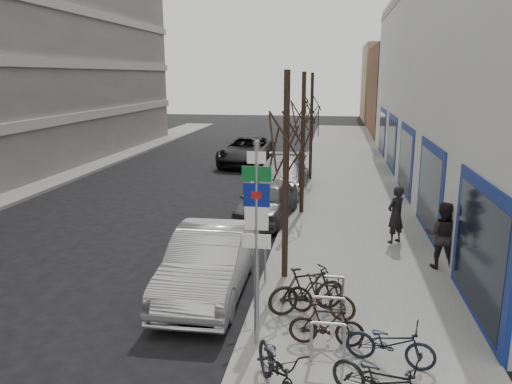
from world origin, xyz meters
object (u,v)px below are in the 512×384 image
(parked_car_front, at_px, (209,262))
(pedestrian_far, at_px, (442,235))
(tree_mid, at_px, (303,110))
(bike_mid_curb, at_px, (391,339))
(bike_far_inner, at_px, (321,296))
(bike_far_curb, at_px, (383,376))
(parked_car_mid, at_px, (267,201))
(highway_sign_pole, at_px, (257,233))
(lane_car, at_px, (247,151))
(bike_mid_inner, at_px, (307,289))
(pedestrian_near, at_px, (396,215))
(tree_near, at_px, (287,127))
(bike_near_left, at_px, (278,365))
(meter_back, at_px, (298,173))
(bike_near_right, at_px, (327,324))
(meter_mid, at_px, (286,202))
(meter_front, at_px, (265,254))
(tree_far, at_px, (312,101))
(bike_rack, at_px, (329,311))
(parked_car_back, at_px, (281,176))

(parked_car_front, relative_size, pedestrian_far, 2.63)
(tree_mid, bearing_deg, bike_mid_curb, -77.26)
(bike_far_inner, relative_size, pedestrian_far, 0.84)
(bike_far_curb, distance_m, parked_car_mid, 11.28)
(bike_far_curb, xyz_separation_m, pedestrian_far, (2.11, 6.40, 0.40))
(highway_sign_pole, distance_m, lane_car, 21.52)
(bike_mid_inner, bearing_deg, pedestrian_far, -72.56)
(pedestrian_far, bearing_deg, pedestrian_near, -47.98)
(highway_sign_pole, height_order, pedestrian_near, highway_sign_pole)
(parked_car_front, bearing_deg, tree_mid, 75.40)
(tree_near, height_order, bike_near_left, tree_near)
(highway_sign_pole, height_order, meter_back, highway_sign_pole)
(highway_sign_pole, distance_m, bike_near_right, 2.31)
(meter_mid, bearing_deg, bike_near_right, -79.07)
(bike_near_right, relative_size, bike_mid_curb, 0.92)
(bike_mid_inner, relative_size, lane_car, 0.30)
(bike_far_inner, height_order, pedestrian_near, pedestrian_near)
(bike_mid_curb, relative_size, pedestrian_far, 0.86)
(bike_near_right, height_order, bike_mid_curb, bike_mid_curb)
(parked_car_mid, distance_m, pedestrian_far, 6.99)
(parked_car_mid, bearing_deg, meter_mid, -33.52)
(meter_front, relative_size, meter_back, 1.00)
(tree_far, height_order, pedestrian_near, tree_far)
(bike_near_right, xyz_separation_m, pedestrian_far, (3.03, 4.64, 0.50))
(tree_mid, height_order, meter_front, tree_mid)
(bike_rack, distance_m, bike_near_right, 0.47)
(tree_near, relative_size, bike_far_curb, 3.06)
(bike_near_left, bearing_deg, bike_mid_curb, 8.66)
(meter_back, relative_size, bike_far_curb, 0.71)
(bike_far_curb, xyz_separation_m, parked_car_back, (-3.29, 15.33, 0.10))
(bike_mid_inner, xyz_separation_m, lane_car, (-4.83, 19.60, 0.14))
(bike_rack, distance_m, bike_far_inner, 0.76)
(highway_sign_pole, distance_m, parked_car_back, 13.86)
(parked_car_back, distance_m, lane_car, 7.93)
(bike_near_left, distance_m, bike_near_right, 1.93)
(bike_near_left, height_order, bike_near_right, bike_near_left)
(bike_far_inner, bearing_deg, tree_far, 21.98)
(highway_sign_pole, xyz_separation_m, bike_far_curb, (2.29, -1.61, -1.76))
(meter_front, xyz_separation_m, bike_mid_curb, (2.79, -3.34, -0.27))
(tree_mid, height_order, tree_far, same)
(tree_far, distance_m, bike_far_curb, 18.56)
(highway_sign_pole, relative_size, bike_far_inner, 2.61)
(bike_near_right, bearing_deg, bike_mid_curb, -111.05)
(bike_far_curb, bearing_deg, meter_mid, 43.32)
(highway_sign_pole, distance_m, meter_mid, 8.65)
(parked_car_front, bearing_deg, tree_near, 28.25)
(tree_mid, distance_m, bike_near_right, 10.53)
(highway_sign_pole, relative_size, bike_far_curb, 2.33)
(tree_far, relative_size, pedestrian_far, 2.89)
(pedestrian_near, bearing_deg, bike_rack, 28.46)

